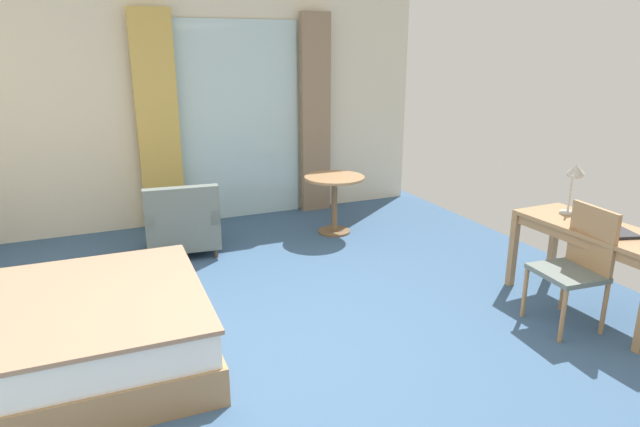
# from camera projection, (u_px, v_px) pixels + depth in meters

# --- Properties ---
(ground) EXTENTS (6.40, 7.53, 0.10)m
(ground) POSITION_uv_depth(u_px,v_px,m) (297.00, 356.00, 4.02)
(ground) COLOR #38567A
(wall_back) EXTENTS (6.00, 0.12, 2.80)m
(wall_back) POSITION_uv_depth(u_px,v_px,m) (193.00, 110.00, 6.68)
(wall_back) COLOR beige
(wall_back) RESTS_ON ground
(balcony_glass_door) EXTENTS (1.57, 0.02, 2.46)m
(balcony_glass_door) POSITION_uv_depth(u_px,v_px,m) (239.00, 122.00, 6.87)
(balcony_glass_door) COLOR silver
(balcony_glass_door) RESTS_ON ground
(curtain_panel_left) EXTENTS (0.48, 0.10, 2.57)m
(curtain_panel_left) POSITION_uv_depth(u_px,v_px,m) (158.00, 123.00, 6.38)
(curtain_panel_left) COLOR tan
(curtain_panel_left) RESTS_ON ground
(curtain_panel_right) EXTENTS (0.39, 0.10, 2.57)m
(curtain_panel_right) POSITION_uv_depth(u_px,v_px,m) (315.00, 115.00, 7.15)
(curtain_panel_right) COLOR #897056
(curtain_panel_right) RESTS_ON ground
(bed) EXTENTS (2.24, 1.66, 1.01)m
(bed) POSITION_uv_depth(u_px,v_px,m) (29.00, 341.00, 3.58)
(bed) COLOR #9E754C
(bed) RESTS_ON ground
(writing_desk) EXTENTS (0.59, 1.37, 0.73)m
(writing_desk) POSITION_uv_depth(u_px,v_px,m) (598.00, 238.00, 4.46)
(writing_desk) COLOR #9E754C
(writing_desk) RESTS_ON ground
(desk_chair) EXTENTS (0.47, 0.51, 0.97)m
(desk_chair) POSITION_uv_depth(u_px,v_px,m) (578.00, 261.00, 4.24)
(desk_chair) COLOR slate
(desk_chair) RESTS_ON ground
(desk_lamp) EXTENTS (0.29, 0.24, 0.46)m
(desk_lamp) POSITION_uv_depth(u_px,v_px,m) (575.00, 175.00, 4.82)
(desk_lamp) COLOR #B7B2A8
(desk_lamp) RESTS_ON writing_desk
(closed_book) EXTENTS (0.31, 0.36, 0.02)m
(closed_book) POSITION_uv_depth(u_px,v_px,m) (616.00, 232.00, 4.28)
(closed_book) COLOR #232328
(closed_book) RESTS_ON writing_desk
(armchair_by_window) EXTENTS (0.82, 0.82, 0.79)m
(armchair_by_window) POSITION_uv_depth(u_px,v_px,m) (182.00, 224.00, 5.83)
(armchair_by_window) COLOR slate
(armchair_by_window) RESTS_ON ground
(round_cafe_table) EXTENTS (0.71, 0.71, 0.69)m
(round_cafe_table) POSITION_uv_depth(u_px,v_px,m) (334.00, 191.00, 6.42)
(round_cafe_table) COLOR #9E754C
(round_cafe_table) RESTS_ON ground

